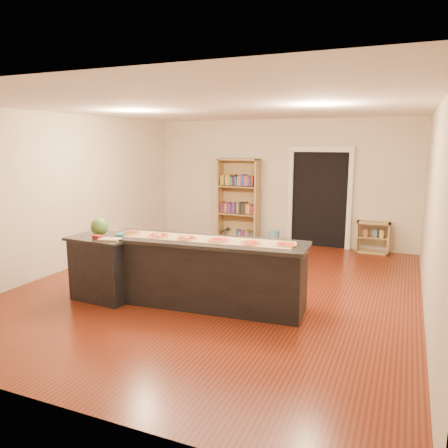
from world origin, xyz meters
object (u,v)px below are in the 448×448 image
at_px(kitchen_island, 204,272).
at_px(side_counter, 105,267).
at_px(waste_bin, 274,238).
at_px(watermelon, 99,227).
at_px(low_shelf, 373,237).
at_px(bookshelf, 238,200).

relative_size(kitchen_island, side_counter, 3.05).
height_order(kitchen_island, waste_bin, kitchen_island).
bearing_deg(watermelon, low_shelf, 50.87).
distance_m(side_counter, low_shelf, 5.58).
distance_m(side_counter, bookshelf, 4.42).
xyz_separation_m(kitchen_island, bookshelf, (-1.05, 4.06, 0.48)).
xyz_separation_m(side_counter, bookshelf, (0.42, 4.37, 0.49)).
xyz_separation_m(side_counter, watermelon, (-0.11, 0.05, 0.59)).
bearing_deg(waste_bin, side_counter, -107.88).
xyz_separation_m(kitchen_island, side_counter, (-1.46, -0.31, -0.01)).
bearing_deg(watermelon, kitchen_island, 9.38).
relative_size(bookshelf, watermelon, 7.55).
height_order(side_counter, low_shelf, side_counter).
xyz_separation_m(bookshelf, low_shelf, (3.01, 0.03, -0.63)).
relative_size(kitchen_island, waste_bin, 8.26).
bearing_deg(side_counter, watermelon, 158.98).
relative_size(side_counter, watermelon, 3.72).
xyz_separation_m(kitchen_island, low_shelf, (1.97, 4.09, -0.15)).
distance_m(side_counter, waste_bin, 4.41).
relative_size(low_shelf, waste_bin, 1.89).
height_order(bookshelf, waste_bin, bookshelf).
bearing_deg(side_counter, bookshelf, 88.72).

